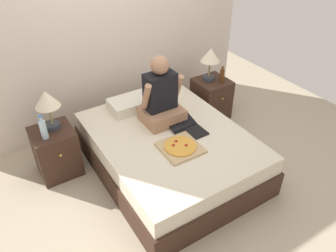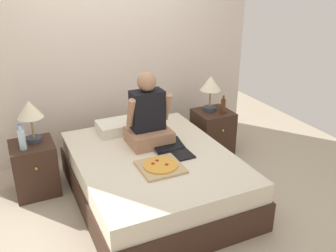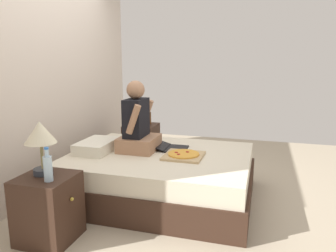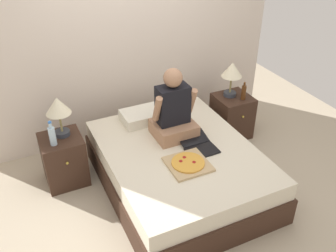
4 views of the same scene
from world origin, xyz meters
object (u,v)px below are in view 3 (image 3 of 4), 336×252
(lamp_on_left_nightstand, at_px, (40,136))
(pizza_box, at_px, (184,155))
(laptop, at_px, (171,148))
(person_seated, at_px, (138,125))
(lamp_on_right_nightstand, at_px, (137,102))
(nightstand_left, at_px, (48,208))
(water_bottle, at_px, (48,168))
(nightstand_right, at_px, (141,144))
(bed, at_px, (160,176))
(beer_bottle, at_px, (149,118))

(lamp_on_left_nightstand, height_order, pizza_box, lamp_on_left_nightstand)
(laptop, bearing_deg, person_seated, 110.84)
(lamp_on_right_nightstand, xyz_separation_m, person_seated, (-1.00, -0.41, -0.11))
(lamp_on_right_nightstand, relative_size, laptop, 1.08)
(nightstand_left, bearing_deg, water_bottle, -131.65)
(nightstand_right, bearing_deg, bed, -149.77)
(lamp_on_left_nightstand, distance_m, nightstand_right, 2.24)
(water_bottle, relative_size, person_seated, 0.35)
(bed, relative_size, lamp_on_left_nightstand, 4.36)
(lamp_on_left_nightstand, distance_m, lamp_on_right_nightstand, 2.12)
(nightstand_right, relative_size, laptop, 1.36)
(bed, relative_size, person_seated, 2.52)
(bed, distance_m, lamp_on_left_nightstand, 1.42)
(person_seated, distance_m, pizza_box, 0.63)
(nightstand_left, xyz_separation_m, water_bottle, (-0.08, -0.09, 0.40))
(nightstand_right, bearing_deg, lamp_on_right_nightstand, 120.93)
(nightstand_left, relative_size, water_bottle, 2.06)
(nightstand_right, distance_m, beer_bottle, 0.40)
(lamp_on_left_nightstand, relative_size, beer_bottle, 1.96)
(beer_bottle, bearing_deg, pizza_box, -146.12)
(pizza_box, bearing_deg, person_seated, 78.97)
(lamp_on_right_nightstand, distance_m, person_seated, 1.09)
(bed, distance_m, lamp_on_right_nightstand, 1.42)
(nightstand_right, distance_m, pizza_box, 1.48)
(person_seated, height_order, laptop, person_seated)
(beer_bottle, bearing_deg, water_bottle, 179.76)
(nightstand_left, bearing_deg, lamp_on_left_nightstand, 51.37)
(nightstand_left, height_order, water_bottle, water_bottle)
(bed, height_order, pizza_box, pizza_box)
(lamp_on_right_nightstand, bearing_deg, laptop, -139.07)
(bed, xyz_separation_m, beer_bottle, (1.17, 0.54, 0.42))
(lamp_on_right_nightstand, bearing_deg, pizza_box, -139.07)
(person_seated, bearing_deg, laptop, -69.16)
(bed, xyz_separation_m, nightstand_left, (-1.10, 0.64, 0.04))
(lamp_on_left_nightstand, distance_m, water_bottle, 0.28)
(lamp_on_right_nightstand, xyz_separation_m, beer_bottle, (0.10, -0.15, -0.23))
(lamp_on_left_nightstand, distance_m, beer_bottle, 2.24)
(water_bottle, xyz_separation_m, lamp_on_right_nightstand, (2.24, 0.14, 0.22))
(nightstand_right, bearing_deg, person_seated, -160.93)
(lamp_on_left_nightstand, relative_size, water_bottle, 1.63)
(bed, distance_m, person_seated, 0.61)
(lamp_on_right_nightstand, height_order, person_seated, person_seated)
(beer_bottle, xyz_separation_m, laptop, (-0.97, -0.60, -0.14))
(water_bottle, bearing_deg, lamp_on_left_nightstand, 49.40)
(nightstand_right, distance_m, person_seated, 1.20)
(nightstand_right, xyz_separation_m, pizza_box, (-1.14, -0.91, 0.23))
(water_bottle, relative_size, lamp_on_right_nightstand, 0.61)
(lamp_on_left_nightstand, height_order, laptop, lamp_on_left_nightstand)
(bed, xyz_separation_m, lamp_on_left_nightstand, (-1.06, 0.69, 0.65))
(beer_bottle, bearing_deg, person_seated, -166.89)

